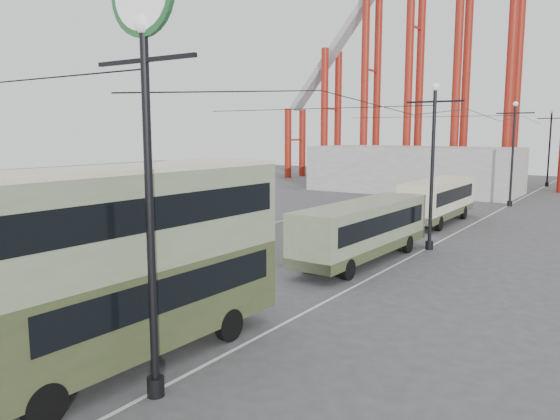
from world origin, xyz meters
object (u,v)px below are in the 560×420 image
Objects in this scene: single_decker_cream at (438,199)px; pedestrian at (172,265)px; single_decker_green at (363,229)px; double_decker_bus at (126,256)px; lamp_post_near at (145,79)px.

single_decker_cream is 23.46m from pedestrian.
single_decker_green is 14.17m from single_decker_cream.
single_decker_cream is (-0.49, 29.41, -1.42)m from double_decker_bus.
lamp_post_near is 0.99× the size of single_decker_green.
lamp_post_near is 5.20m from double_decker_bus.
double_decker_bus is at bearing -88.88° from single_decker_green.
pedestrian is at bearing 132.40° from lamp_post_near.
single_decker_green is 1.07× the size of single_decker_cream.
double_decker_bus reaches higher than single_decker_cream.
double_decker_bus is at bearing -89.37° from single_decker_cream.
single_decker_cream is (-0.65, 14.16, 0.05)m from single_decker_green.
single_decker_cream is (-2.56, 30.40, -6.08)m from lamp_post_near.
double_decker_bus is 5.37× the size of pedestrian.
lamp_post_near is at bearing -23.74° from double_decker_bus.
double_decker_bus is 29.45m from single_decker_cream.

